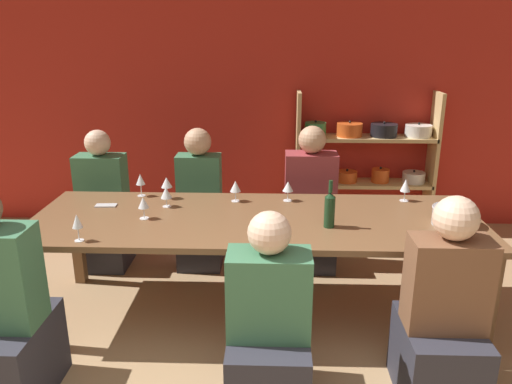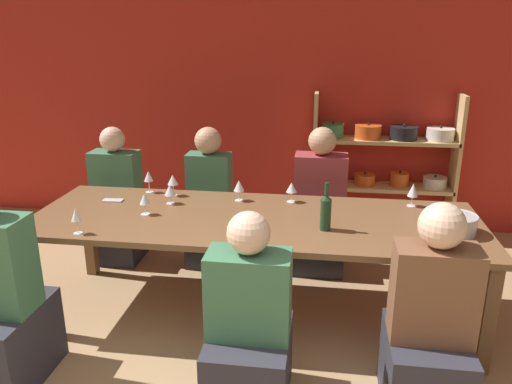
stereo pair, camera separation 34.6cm
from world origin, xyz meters
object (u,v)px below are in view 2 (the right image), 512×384
object	(u,v)px
person_far_c	(119,211)
wine_glass_red_b	(173,180)
person_far_a	(210,212)
wine_glass_empty_a	(292,188)
person_near_c	(428,339)
wine_glass_red_a	(76,215)
wine_glass_red_c	(413,191)
mixing_bowl	(455,223)
wine_glass_empty_c	(148,177)
dining_table	(254,226)
wine_glass_empty_b	(239,186)
cell_phone	(113,200)
person_far_b	(319,217)
wine_glass_empty_d	(170,190)
wine_bottle_green	(326,211)
person_near_a	(249,338)
wine_glass_red_d	(145,200)
shelf_unit	(381,174)

from	to	relation	value
person_far_c	wine_glass_red_b	bearing A→B (deg)	146.59
person_far_a	person_far_c	xyz separation A→B (m)	(-0.83, -0.03, -0.02)
wine_glass_empty_a	person_near_c	xyz separation A→B (m)	(0.81, -1.18, -0.42)
wine_glass_red_a	wine_glass_red_c	xyz separation A→B (m)	(2.16, 0.82, -0.01)
wine_glass_red_c	person_near_c	size ratio (longest dim) A/B	0.14
person_far_c	person_near_c	bearing A→B (deg)	145.53
mixing_bowl	wine_glass_empty_c	bearing A→B (deg)	166.45
dining_table	wine_glass_empty_a	world-z (taller)	wine_glass_empty_a
wine_glass_empty_b	cell_phone	world-z (taller)	wine_glass_empty_b
dining_table	mixing_bowl	xyz separation A→B (m)	(1.29, -0.09, 0.13)
dining_table	person_near_c	bearing A→B (deg)	-38.29
wine_glass_empty_a	wine_glass_empty_b	distance (m)	0.39
wine_glass_red_b	person_far_b	distance (m)	1.30
wine_glass_empty_c	person_near_c	distance (m)	2.35
wine_glass_empty_a	wine_glass_empty_d	world-z (taller)	wine_glass_empty_a
wine_bottle_green	wine_glass_empty_b	world-z (taller)	wine_bottle_green
wine_glass_red_c	person_near_a	world-z (taller)	person_near_a
dining_table	person_far_b	distance (m)	1.00
wine_glass_red_d	wine_glass_red_b	bearing A→B (deg)	80.84
person_far_b	person_near_c	bearing A→B (deg)	109.50
wine_glass_empty_b	cell_phone	xyz separation A→B (m)	(-0.94, -0.14, -0.11)
shelf_unit	dining_table	distance (m)	1.99
wine_glass_empty_d	person_far_b	distance (m)	1.35
wine_bottle_green	cell_phone	size ratio (longest dim) A/B	2.05
shelf_unit	wine_glass_red_d	bearing A→B (deg)	-135.51
wine_glass_red_a	person_far_b	xyz separation A→B (m)	(1.50, 1.31, -0.43)
person_far_b	wine_glass_empty_a	bearing A→B (deg)	67.97
wine_glass_red_d	person_far_b	world-z (taller)	person_far_b
cell_phone	shelf_unit	bearing A→B (deg)	35.41
shelf_unit	wine_glass_red_c	xyz separation A→B (m)	(0.08, -1.31, 0.25)
dining_table	person_far_c	world-z (taller)	person_far_c
wine_glass_red_a	person_far_c	distance (m)	1.35
wine_glass_empty_a	mixing_bowl	bearing A→B (deg)	-23.00
wine_glass_empty_a	wine_glass_red_b	distance (m)	0.91
dining_table	cell_phone	distance (m)	1.12
wine_bottle_green	wine_glass_red_b	bearing A→B (deg)	155.32
dining_table	mixing_bowl	world-z (taller)	mixing_bowl
wine_glass_red_c	person_far_c	size ratio (longest dim) A/B	0.14
wine_glass_red_a	person_far_b	bearing A→B (deg)	41.20
wine_glass_empty_d	person_far_b	bearing A→B (deg)	31.89
dining_table	cell_phone	size ratio (longest dim) A/B	19.92
wine_glass_red_d	wine_glass_empty_b	distance (m)	0.71
cell_phone	person_far_a	distance (m)	0.92
shelf_unit	wine_bottle_green	size ratio (longest dim) A/B	4.47
wine_glass_empty_d	person_far_c	distance (m)	1.02
wine_glass_red_d	person_far_a	world-z (taller)	person_far_a
wine_glass_red_b	wine_glass_empty_c	xyz separation A→B (m)	(-0.21, 0.05, 0.01)
dining_table	wine_glass_red_b	world-z (taller)	wine_glass_red_b
wine_glass_red_a	wine_glass_empty_a	distance (m)	1.51
shelf_unit	wine_glass_empty_d	xyz separation A→B (m)	(-1.68, -1.50, 0.24)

